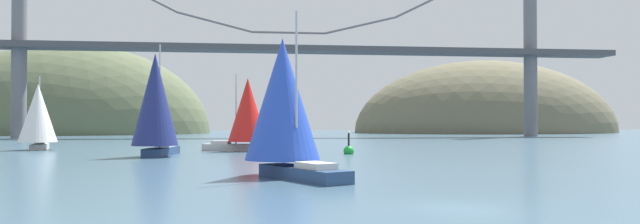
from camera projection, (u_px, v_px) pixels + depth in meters
The scene contains 9 objects.
ground_plane at pixel (457, 209), 22.28m from camera, with size 360.00×360.00×0.00m, color #426075.
headland_left at pixel (70, 134), 149.40m from camera, with size 72.58×44.00×47.54m, color #5B6647.
headland_right at pixel (487, 132), 163.66m from camera, with size 77.17×44.00×41.59m, color #6B664C.
suspension_bridge at pixel (289, 41), 116.83m from camera, with size 141.30×6.00×44.04m.
sailboat_red_spinnaker at pixel (247, 112), 64.29m from camera, with size 8.00×5.60×8.75m.
sailboat_white_mainsail at pixel (38, 115), 66.76m from camera, with size 5.14×7.48×8.84m.
sailboat_navy_sail at pixel (156, 103), 54.13m from camera, with size 4.83×8.60×10.98m.
sailboat_blue_spinnaker at pixel (284, 103), 35.21m from camera, with size 6.78×9.10×10.09m.
channel_buoy at pixel (349, 150), 58.63m from camera, with size 1.10×1.10×2.64m.
Camera 1 is at (-8.13, -21.49, 3.48)m, focal length 31.82 mm.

